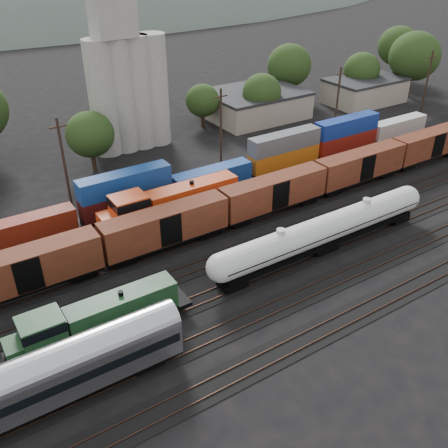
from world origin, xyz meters
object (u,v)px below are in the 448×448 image
orange_locomotive (168,204)px  green_locomotive (91,321)px  tank_car_a (280,247)px  grain_silo (127,81)px  passenger_coach (30,384)px

orange_locomotive → green_locomotive: bearing=-135.5°
green_locomotive → tank_car_a: size_ratio=0.93×
orange_locomotive → grain_silo: grain_silo is taller
tank_car_a → passenger_coach: (-27.24, -5.00, 0.53)m
grain_silo → tank_car_a: bearing=-91.5°
orange_locomotive → tank_car_a: bearing=-69.5°
grain_silo → orange_locomotive: bearing=-104.4°
green_locomotive → grain_silo: 47.30m
tank_car_a → orange_locomotive: orange_locomotive is taller
passenger_coach → orange_locomotive: (21.63, 20.00, -0.47)m
tank_car_a → passenger_coach: size_ratio=0.75×
tank_car_a → grain_silo: 41.88m
passenger_coach → orange_locomotive: 29.47m
green_locomotive → orange_locomotive: size_ratio=0.83×
green_locomotive → passenger_coach: size_ratio=0.70×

